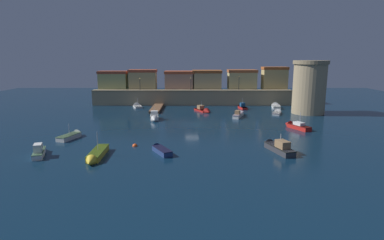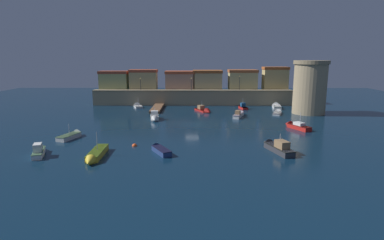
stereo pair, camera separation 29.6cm
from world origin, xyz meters
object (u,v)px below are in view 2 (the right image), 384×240
object	(u,v)px
moored_boat_0	(296,126)
moored_boat_11	(138,106)
moored_boat_5	(159,149)
moored_boat_8	(276,106)
moored_boat_10	(242,107)
moored_boat_4	(72,135)
quay_lamp_2	(240,81)
moored_boat_6	(278,112)
moored_boat_12	(239,114)
quay_lamp_0	(141,82)
fortress_tower	(310,87)
moored_boat_9	(39,151)
moored_boat_1	(204,110)
moored_boat_2	(155,117)
moored_boat_3	(95,155)
quay_lamp_1	(191,82)
mooring_buoy_0	(134,146)
moored_boat_7	(276,147)

from	to	relation	value
moored_boat_0	moored_boat_11	distance (m)	40.37
moored_boat_0	moored_boat_5	world-z (taller)	moored_boat_0
moored_boat_8	moored_boat_10	world-z (taller)	moored_boat_10
moored_boat_4	moored_boat_10	distance (m)	42.09
quay_lamp_2	moored_boat_6	xyz separation A→B (m)	(6.95, -12.49, -6.14)
moored_boat_12	quay_lamp_2	bearing A→B (deg)	12.00
quay_lamp_0	moored_boat_11	xyz separation A→B (m)	(-0.38, -3.40, -5.79)
fortress_tower	moored_boat_9	world-z (taller)	fortress_tower
moored_boat_0	moored_boat_1	xyz separation A→B (m)	(-15.76, 17.13, -0.12)
moored_boat_6	moored_boat_2	bearing A→B (deg)	127.03
moored_boat_10	moored_boat_12	size ratio (longest dim) A/B	0.64
moored_boat_3	moored_boat_9	size ratio (longest dim) A/B	1.34
quay_lamp_2	moored_boat_10	xyz separation A→B (m)	(0.01, -5.80, -5.93)
quay_lamp_2	moored_boat_8	xyz separation A→B (m)	(8.63, -4.61, -5.99)
fortress_tower	moored_boat_3	world-z (taller)	fortress_tower
moored_boat_11	moored_boat_6	bearing A→B (deg)	-126.22
fortress_tower	moored_boat_10	distance (m)	16.21
quay_lamp_1	mooring_buoy_0	xyz separation A→B (m)	(-7.87, -38.93, -6.13)
fortress_tower	moored_boat_3	distance (m)	50.11
moored_boat_8	moored_boat_10	xyz separation A→B (m)	(-8.62, -1.19, 0.06)
mooring_buoy_0	moored_boat_1	bearing A→B (deg)	69.12
moored_boat_5	moored_boat_12	distance (m)	29.47
quay_lamp_0	moored_boat_5	bearing A→B (deg)	-77.55
quay_lamp_1	moored_boat_4	world-z (taller)	quay_lamp_1
quay_lamp_0	moored_boat_0	bearing A→B (deg)	-40.70
quay_lamp_1	moored_boat_9	world-z (taller)	quay_lamp_1
moored_boat_2	moored_boat_3	world-z (taller)	moored_boat_3
moored_boat_0	moored_boat_1	size ratio (longest dim) A/B	1.02
quay_lamp_2	moored_boat_5	world-z (taller)	quay_lamp_2
moored_boat_10	moored_boat_1	bearing A→B (deg)	104.31
quay_lamp_2	moored_boat_3	world-z (taller)	quay_lamp_2
quay_lamp_2	moored_boat_7	bearing A→B (deg)	-90.95
moored_boat_10	quay_lamp_2	bearing A→B (deg)	-11.41
mooring_buoy_0	moored_boat_8	bearing A→B (deg)	49.81
fortress_tower	quay_lamp_2	distance (m)	18.52
fortress_tower	moored_boat_8	xyz separation A→B (m)	(-5.16, 7.75, -5.51)
moored_boat_0	moored_boat_6	xyz separation A→B (m)	(0.67, 15.02, -0.23)
fortress_tower	moored_boat_7	world-z (taller)	fortress_tower
fortress_tower	moored_boat_6	bearing A→B (deg)	-178.90
quay_lamp_2	moored_boat_9	bearing A→B (deg)	-126.64
quay_lamp_1	moored_boat_5	bearing A→B (deg)	-95.43
moored_boat_3	moored_boat_7	size ratio (longest dim) A/B	1.05
mooring_buoy_0	quay_lamp_2	bearing A→B (deg)	62.38
quay_lamp_2	moored_boat_1	size ratio (longest dim) A/B	0.64
moored_boat_7	moored_boat_10	bearing A→B (deg)	-17.66
fortress_tower	quay_lamp_0	size ratio (longest dim) A/B	3.82
fortress_tower	moored_boat_9	distance (m)	55.40
moored_boat_0	moored_boat_10	world-z (taller)	moored_boat_0
moored_boat_2	quay_lamp_0	bearing A→B (deg)	-170.08
moored_boat_0	moored_boat_5	distance (m)	26.90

